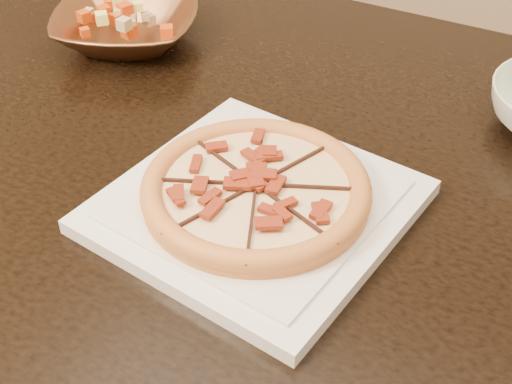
# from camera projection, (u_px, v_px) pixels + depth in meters

# --- Properties ---
(dining_table) EXTENTS (1.42, 0.94, 0.75)m
(dining_table) POSITION_uv_depth(u_px,v_px,m) (230.00, 191.00, 0.99)
(dining_table) COLOR black
(dining_table) RESTS_ON floor
(plate) EXTENTS (0.35, 0.35, 0.02)m
(plate) POSITION_uv_depth(u_px,v_px,m) (256.00, 205.00, 0.80)
(plate) COLOR silver
(plate) RESTS_ON dining_table
(pizza) EXTENTS (0.25, 0.25, 0.03)m
(pizza) POSITION_uv_depth(u_px,v_px,m) (256.00, 189.00, 0.78)
(pizza) COLOR gold
(pizza) RESTS_ON plate
(bronze_bowl) EXTENTS (0.28, 0.28, 0.05)m
(bronze_bowl) POSITION_uv_depth(u_px,v_px,m) (127.00, 26.00, 1.10)
(bronze_bowl) COLOR brown
(bronze_bowl) RESTS_ON dining_table
(mixed_dish) EXTENTS (0.11, 0.11, 0.03)m
(mixed_dish) POSITION_uv_depth(u_px,v_px,m) (123.00, 2.00, 1.07)
(mixed_dish) COLOR tan
(mixed_dish) RESTS_ON bronze_bowl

